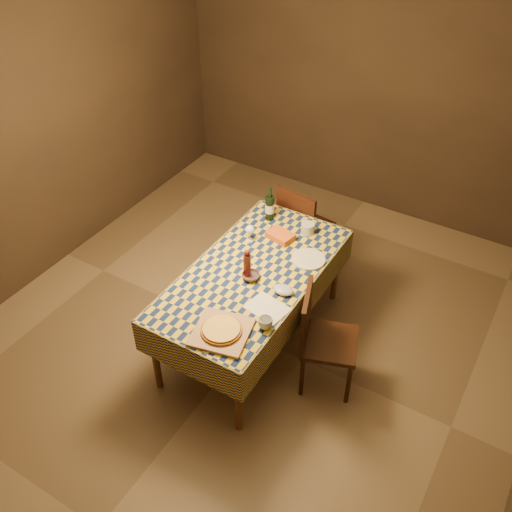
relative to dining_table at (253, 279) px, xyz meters
name	(u,v)px	position (x,y,z in m)	size (l,w,h in m)	color
room	(252,212)	(0.00, 0.00, 0.66)	(5.00, 5.10, 2.70)	brown
dining_table	(253,279)	(0.00, 0.00, 0.00)	(0.94, 1.84, 0.77)	brown
cutting_board	(222,332)	(0.15, -0.68, 0.09)	(0.39, 0.39, 0.02)	#9D6E49
pizza	(221,330)	(0.15, -0.68, 0.11)	(0.36, 0.36, 0.03)	brown
pepper_mill	(247,264)	(-0.02, -0.06, 0.19)	(0.07, 0.07, 0.25)	#501412
bowl	(251,276)	(0.03, -0.07, 0.10)	(0.14, 0.14, 0.04)	#614851
wine_glass	(250,230)	(-0.23, 0.34, 0.18)	(0.08, 0.08, 0.15)	white
wine_bottle	(270,207)	(-0.25, 0.70, 0.20)	(0.09, 0.09, 0.32)	black
deli_tub	(308,228)	(0.14, 0.69, 0.12)	(0.11, 0.11, 0.10)	silver
takeout_container	(281,236)	(-0.02, 0.50, 0.10)	(0.22, 0.16, 0.06)	#C45819
white_plate	(308,259)	(0.31, 0.36, 0.08)	(0.28, 0.28, 0.02)	silver
tumbler	(265,323)	(0.39, -0.47, 0.12)	(0.11, 0.11, 0.08)	silver
flour_patch	(267,308)	(0.30, -0.29, 0.08)	(0.30, 0.23, 0.00)	silver
flour_bag	(283,290)	(0.32, -0.08, 0.10)	(0.16, 0.12, 0.05)	#A3A9D0
chair_far	(302,224)	(-0.11, 1.08, -0.17)	(0.47, 0.48, 0.93)	black
chair_right	(320,334)	(0.67, -0.11, -0.17)	(0.54, 0.54, 0.93)	black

